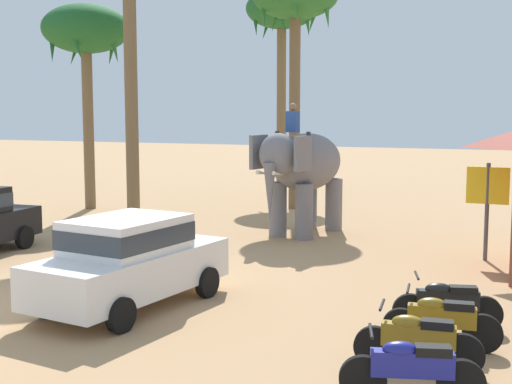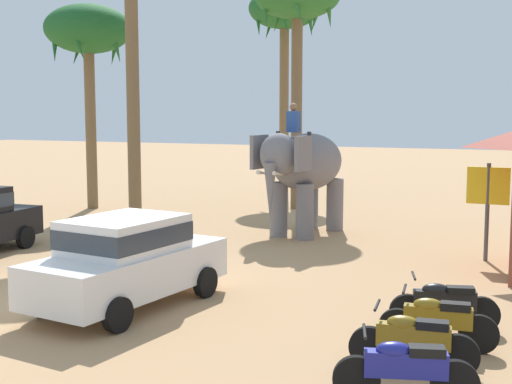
{
  "view_description": "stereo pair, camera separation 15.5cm",
  "coord_description": "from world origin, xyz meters",
  "px_view_note": "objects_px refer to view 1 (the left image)",
  "views": [
    {
      "loc": [
        8.18,
        -10.59,
        3.61
      ],
      "look_at": [
        1.13,
        5.33,
        1.6
      ],
      "focal_mm": 48.35,
      "sensor_mm": 36.0,
      "label": 1
    },
    {
      "loc": [
        8.33,
        -10.53,
        3.61
      ],
      "look_at": [
        1.13,
        5.33,
        1.6
      ],
      "focal_mm": 48.35,
      "sensor_mm": 36.0,
      "label": 2
    }
  ],
  "objects_px": {
    "palm_tree_left_of_road": "(86,34)",
    "motorcycle_mid_row": "(441,320)",
    "motorcycle_second_in_row": "(418,339)",
    "motorcycle_fourth_in_row": "(447,303)",
    "palm_tree_leaning_seaward": "(282,15)",
    "elephant_with_mahout": "(303,168)",
    "palm_tree_behind_elephant": "(295,2)",
    "motorcycle_nearest_camera": "(412,368)",
    "signboard_yellow": "(488,192)",
    "car_sedan_foreground": "(129,258)"
  },
  "relations": [
    {
      "from": "motorcycle_fourth_in_row",
      "to": "palm_tree_leaning_seaward",
      "type": "relative_size",
      "value": 0.19
    },
    {
      "from": "motorcycle_mid_row",
      "to": "palm_tree_behind_elephant",
      "type": "relative_size",
      "value": 0.2
    },
    {
      "from": "car_sedan_foreground",
      "to": "palm_tree_leaning_seaward",
      "type": "bearing_deg",
      "value": 103.38
    },
    {
      "from": "elephant_with_mahout",
      "to": "palm_tree_leaning_seaward",
      "type": "bearing_deg",
      "value": 115.13
    },
    {
      "from": "motorcycle_mid_row",
      "to": "motorcycle_fourth_in_row",
      "type": "height_order",
      "value": "same"
    },
    {
      "from": "elephant_with_mahout",
      "to": "motorcycle_mid_row",
      "type": "bearing_deg",
      "value": -57.88
    },
    {
      "from": "palm_tree_leaning_seaward",
      "to": "elephant_with_mahout",
      "type": "bearing_deg",
      "value": -64.87
    },
    {
      "from": "motorcycle_second_in_row",
      "to": "palm_tree_left_of_road",
      "type": "distance_m",
      "value": 19.56
    },
    {
      "from": "motorcycle_nearest_camera",
      "to": "motorcycle_fourth_in_row",
      "type": "bearing_deg",
      "value": 90.79
    },
    {
      "from": "palm_tree_leaning_seaward",
      "to": "palm_tree_behind_elephant",
      "type": "bearing_deg",
      "value": -63.04
    },
    {
      "from": "motorcycle_mid_row",
      "to": "palm_tree_behind_elephant",
      "type": "xyz_separation_m",
      "value": [
        -7.6,
        13.7,
        7.17
      ]
    },
    {
      "from": "elephant_with_mahout",
      "to": "signboard_yellow",
      "type": "relative_size",
      "value": 1.66
    },
    {
      "from": "motorcycle_second_in_row",
      "to": "motorcycle_fourth_in_row",
      "type": "height_order",
      "value": "same"
    },
    {
      "from": "elephant_with_mahout",
      "to": "palm_tree_behind_elephant",
      "type": "relative_size",
      "value": 0.45
    },
    {
      "from": "motorcycle_mid_row",
      "to": "signboard_yellow",
      "type": "height_order",
      "value": "signboard_yellow"
    },
    {
      "from": "car_sedan_foreground",
      "to": "palm_tree_left_of_road",
      "type": "xyz_separation_m",
      "value": [
        -8.99,
        10.6,
        5.55
      ]
    },
    {
      "from": "palm_tree_behind_elephant",
      "to": "motorcycle_nearest_camera",
      "type": "bearing_deg",
      "value": -64.51
    },
    {
      "from": "elephant_with_mahout",
      "to": "signboard_yellow",
      "type": "bearing_deg",
      "value": -16.48
    },
    {
      "from": "palm_tree_left_of_road",
      "to": "motorcycle_mid_row",
      "type": "bearing_deg",
      "value": -35.88
    },
    {
      "from": "elephant_with_mahout",
      "to": "palm_tree_leaning_seaward",
      "type": "relative_size",
      "value": 0.44
    },
    {
      "from": "motorcycle_mid_row",
      "to": "car_sedan_foreground",
      "type": "bearing_deg",
      "value": 179.96
    },
    {
      "from": "palm_tree_behind_elephant",
      "to": "motorcycle_second_in_row",
      "type": "bearing_deg",
      "value": -63.25
    },
    {
      "from": "palm_tree_behind_elephant",
      "to": "signboard_yellow",
      "type": "distance_m",
      "value": 11.72
    },
    {
      "from": "motorcycle_nearest_camera",
      "to": "motorcycle_second_in_row",
      "type": "distance_m",
      "value": 1.14
    },
    {
      "from": "motorcycle_fourth_in_row",
      "to": "palm_tree_leaning_seaward",
      "type": "distance_m",
      "value": 21.58
    },
    {
      "from": "elephant_with_mahout",
      "to": "car_sedan_foreground",
      "type": "bearing_deg",
      "value": -91.8
    },
    {
      "from": "motorcycle_fourth_in_row",
      "to": "palm_tree_left_of_road",
      "type": "bearing_deg",
      "value": 146.64
    },
    {
      "from": "palm_tree_behind_elephant",
      "to": "palm_tree_leaning_seaward",
      "type": "distance_m",
      "value": 5.5
    },
    {
      "from": "car_sedan_foreground",
      "to": "signboard_yellow",
      "type": "distance_m",
      "value": 9.02
    },
    {
      "from": "motorcycle_second_in_row",
      "to": "signboard_yellow",
      "type": "distance_m",
      "value": 8.16
    },
    {
      "from": "palm_tree_left_of_road",
      "to": "palm_tree_leaning_seaward",
      "type": "height_order",
      "value": "palm_tree_leaning_seaward"
    },
    {
      "from": "motorcycle_nearest_camera",
      "to": "motorcycle_second_in_row",
      "type": "xyz_separation_m",
      "value": [
        -0.14,
        1.13,
        0.0
      ]
    },
    {
      "from": "car_sedan_foreground",
      "to": "motorcycle_fourth_in_row",
      "type": "height_order",
      "value": "car_sedan_foreground"
    },
    {
      "from": "car_sedan_foreground",
      "to": "motorcycle_mid_row",
      "type": "relative_size",
      "value": 2.37
    },
    {
      "from": "elephant_with_mahout",
      "to": "motorcycle_second_in_row",
      "type": "bearing_deg",
      "value": -61.51
    },
    {
      "from": "car_sedan_foreground",
      "to": "motorcycle_fourth_in_row",
      "type": "relative_size",
      "value": 2.43
    },
    {
      "from": "motorcycle_second_in_row",
      "to": "motorcycle_mid_row",
      "type": "xyz_separation_m",
      "value": [
        0.15,
        1.06,
        0.0
      ]
    },
    {
      "from": "motorcycle_second_in_row",
      "to": "motorcycle_nearest_camera",
      "type": "bearing_deg",
      "value": -83.13
    },
    {
      "from": "elephant_with_mahout",
      "to": "palm_tree_behind_elephant",
      "type": "bearing_deg",
      "value": 113.31
    },
    {
      "from": "motorcycle_nearest_camera",
      "to": "motorcycle_mid_row",
      "type": "height_order",
      "value": "same"
    },
    {
      "from": "car_sedan_foreground",
      "to": "motorcycle_second_in_row",
      "type": "xyz_separation_m",
      "value": [
        5.51,
        -1.07,
        -0.46
      ]
    },
    {
      "from": "motorcycle_second_in_row",
      "to": "palm_tree_behind_elephant",
      "type": "relative_size",
      "value": 0.2
    },
    {
      "from": "palm_tree_leaning_seaward",
      "to": "signboard_yellow",
      "type": "distance_m",
      "value": 16.56
    },
    {
      "from": "palm_tree_behind_elephant",
      "to": "signboard_yellow",
      "type": "xyz_separation_m",
      "value": [
        7.56,
        -6.7,
        -5.95
      ]
    },
    {
      "from": "motorcycle_nearest_camera",
      "to": "motorcycle_second_in_row",
      "type": "bearing_deg",
      "value": 96.87
    },
    {
      "from": "elephant_with_mahout",
      "to": "palm_tree_left_of_road",
      "type": "distance_m",
      "value": 10.48
    },
    {
      "from": "motorcycle_nearest_camera",
      "to": "palm_tree_leaning_seaward",
      "type": "height_order",
      "value": "palm_tree_leaning_seaward"
    },
    {
      "from": "motorcycle_nearest_camera",
      "to": "palm_tree_leaning_seaward",
      "type": "distance_m",
      "value": 24.27
    },
    {
      "from": "car_sedan_foreground",
      "to": "palm_tree_leaning_seaward",
      "type": "xyz_separation_m",
      "value": [
        -4.42,
        18.59,
        6.98
      ]
    },
    {
      "from": "car_sedan_foreground",
      "to": "palm_tree_leaning_seaward",
      "type": "height_order",
      "value": "palm_tree_leaning_seaward"
    }
  ]
}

